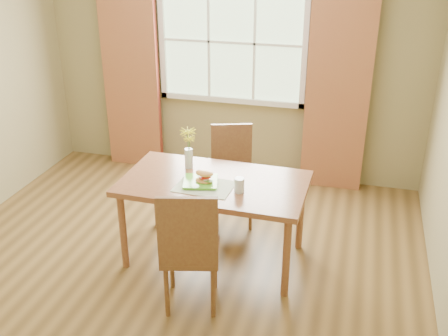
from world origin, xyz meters
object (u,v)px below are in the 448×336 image
chair_far (232,170)px  flower_vase (188,145)px  croissant_sandwich (204,177)px  water_glass (239,186)px  chair_near (190,247)px  dining_table (214,189)px

chair_far → flower_vase: size_ratio=2.64×
croissant_sandwich → water_glass: (0.30, -0.04, -0.02)m
chair_near → chair_far: bearing=77.9°
water_glass → chair_far: bearing=108.0°
chair_near → chair_far: 1.40m
chair_far → water_glass: size_ratio=7.93×
chair_far → flower_vase: 0.71m
chair_near → water_glass: 0.66m
dining_table → flower_vase: 0.45m
chair_far → flower_vase: (-0.25, -0.50, 0.43)m
dining_table → chair_far: (-0.03, 0.70, -0.14)m
water_glass → flower_vase: size_ratio=0.33×
dining_table → flower_vase: flower_vase is taller
dining_table → chair_far: size_ratio=1.62×
croissant_sandwich → water_glass: size_ratio=1.36×
water_glass → flower_vase: 0.64m
chair_far → water_glass: 0.92m
chair_near → chair_far: chair_near is taller
croissant_sandwich → flower_vase: 0.39m
chair_far → chair_near: bearing=-106.6°
chair_far → water_glass: (0.27, -0.83, 0.28)m
water_glass → flower_vase: flower_vase is taller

